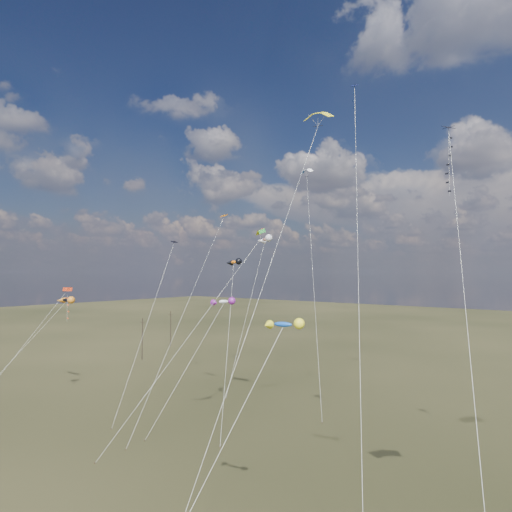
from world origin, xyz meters
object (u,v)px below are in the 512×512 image
Objects in this scene: utility_pole_near at (142,338)px; parafoil_yellow at (318,114)px; novelty_black_orange at (66,300)px; diamond_black_high at (451,175)px; utility_pole_far at (171,328)px.

parafoil_yellow is (49.80, -16.93, 28.67)m from utility_pole_near.
novelty_black_orange is at bearing -64.47° from utility_pole_near.
novelty_black_orange reaches higher than utility_pole_near.
diamond_black_high is (62.41, -17.24, 20.80)m from utility_pole_near.
utility_pole_far is at bearing 119.74° from utility_pole_near.
parafoil_yellow is 2.48× the size of novelty_black_orange.
utility_pole_near is 59.91m from parafoil_yellow.
utility_pole_far is at bearing 151.85° from parafoil_yellow.
utility_pole_near is at bearing 161.22° from parafoil_yellow.
parafoil_yellow is (57.80, -30.93, 28.67)m from utility_pole_far.
utility_pole_far is at bearing 117.24° from novelty_black_orange.
utility_pole_near is 0.24× the size of parafoil_yellow.
utility_pole_near is 0.27× the size of diamond_black_high.
diamond_black_high is at bearing -1.37° from parafoil_yellow.
utility_pole_near is 0.59× the size of novelty_black_orange.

